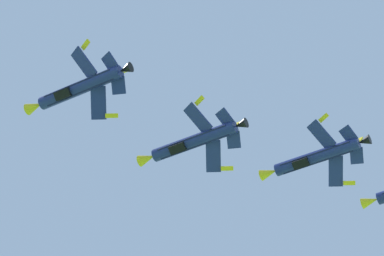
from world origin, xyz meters
name	(u,v)px	position (x,y,z in m)	size (l,w,h in m)	color
fighter_jet_left_wing	(79,89)	(12.87, 77.49, 76.48)	(11.42, 13.34, 7.34)	navy
fighter_jet_right_wing	(192,142)	(28.67, 78.44, 73.25)	(11.26, 13.34, 6.67)	navy
fighter_jet_left_outer	(315,158)	(45.80, 76.89, 74.53)	(11.27, 13.34, 6.70)	navy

